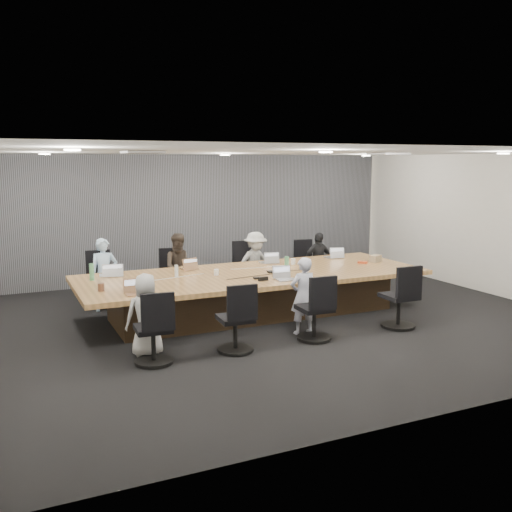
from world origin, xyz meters
name	(u,v)px	position (x,y,z in m)	size (l,w,h in m)	color
floor	(266,321)	(0.00, 0.00, 0.00)	(10.00, 8.00, 0.00)	black
ceiling	(266,152)	(0.00, 0.00, 2.80)	(10.00, 8.00, 0.00)	white
wall_back	(190,217)	(0.00, 4.00, 1.40)	(10.00, 2.80, 0.00)	silver
wall_front	(438,287)	(0.00, -4.00, 1.40)	(10.00, 2.80, 0.00)	silver
wall_right	(492,225)	(5.00, 0.00, 1.40)	(8.00, 2.80, 0.00)	silver
curtain	(191,217)	(0.00, 3.92, 1.40)	(9.80, 0.04, 2.80)	slate
conference_table	(254,292)	(0.00, 0.50, 0.40)	(6.00, 2.20, 0.74)	#312214
chair_0	(101,284)	(-2.31, 2.20, 0.41)	(0.56, 0.56, 0.83)	black
chair_1	(175,280)	(-0.91, 2.20, 0.37)	(0.50, 0.50, 0.75)	black
chair_2	(248,271)	(0.65, 2.20, 0.42)	(0.57, 0.57, 0.84)	black
chair_3	(309,268)	(2.10, 2.20, 0.37)	(0.50, 0.50, 0.75)	black
chair_4	(153,334)	(-2.22, -1.20, 0.40)	(0.54, 0.54, 0.80)	black
chair_5	(235,324)	(-1.05, -1.20, 0.40)	(0.54, 0.54, 0.80)	black
chair_6	(314,313)	(0.23, -1.20, 0.41)	(0.55, 0.55, 0.81)	black
chair_7	(399,301)	(1.79, -1.20, 0.43)	(0.58, 0.58, 0.86)	black
person_0	(104,275)	(-2.31, 1.85, 0.65)	(0.48, 0.31, 1.31)	#A6C7E5
laptop_0	(110,275)	(-2.31, 1.30, 0.75)	(0.34, 0.24, 0.02)	#B2B2B7
person_1	(180,268)	(-0.91, 1.85, 0.66)	(0.64, 0.50, 1.32)	#362E27
laptop_1	(189,269)	(-0.91, 1.30, 0.75)	(0.29, 0.20, 0.02)	#8C6647
person_2	(255,264)	(0.65, 1.85, 0.63)	(0.82, 0.47, 1.27)	#A8AAA8
laptop_2	(267,262)	(0.65, 1.30, 0.75)	(0.30, 0.20, 0.02)	#B2B2B7
person_3	(318,260)	(2.10, 1.85, 0.59)	(0.69, 0.29, 1.18)	black
laptop_3	(332,257)	(2.10, 1.30, 0.75)	(0.31, 0.21, 0.02)	#B2B2B7
person_4	(146,315)	(-2.22, -0.85, 0.58)	(0.56, 0.37, 1.15)	#A7A8A7
laptop_4	(137,294)	(-2.22, -0.30, 0.75)	(0.30, 0.20, 0.02)	#8C6647
person_6	(303,296)	(0.23, -0.85, 0.60)	(0.44, 0.29, 1.20)	#A8ABC0
laptop_6	(287,280)	(0.23, -0.30, 0.75)	(0.31, 0.21, 0.02)	#B2B2B7
bottle_green_left	(92,272)	(-2.65, 1.01, 0.88)	(0.08, 0.08, 0.28)	#529D66
bottle_green_right	(287,264)	(0.54, 0.30, 0.88)	(0.08, 0.08, 0.28)	#529D66
bottle_clear	(176,271)	(-1.33, 0.69, 0.84)	(0.06, 0.06, 0.21)	silver
cup_white_far	(216,272)	(-0.66, 0.57, 0.79)	(0.08, 0.08, 0.10)	white
cup_white_near	(293,261)	(1.02, 0.94, 0.79)	(0.09, 0.09, 0.11)	white
mug_brown	(101,287)	(-2.65, 0.16, 0.80)	(0.10, 0.10, 0.12)	brown
mic_left	(258,278)	(-0.15, 0.00, 0.75)	(0.14, 0.09, 0.03)	black
mic_right	(272,272)	(0.30, 0.38, 0.76)	(0.16, 0.10, 0.03)	black
stapler	(263,279)	(-0.14, -0.17, 0.77)	(0.17, 0.04, 0.06)	black
canvas_bag	(375,259)	(2.58, 0.52, 0.80)	(0.24, 0.15, 0.13)	tan
snack_packet	(363,262)	(2.27, 0.49, 0.76)	(0.17, 0.12, 0.04)	#D2481E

